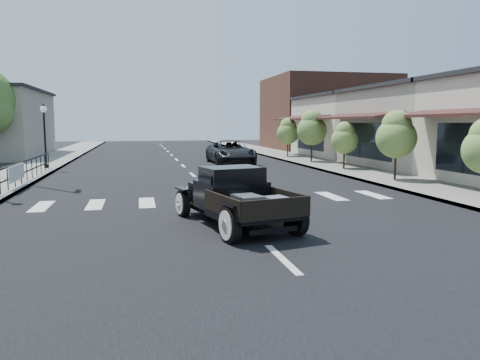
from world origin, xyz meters
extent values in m
plane|color=black|center=(0.00, 0.00, 0.00)|extent=(120.00, 120.00, 0.00)
cube|color=black|center=(0.00, 15.00, 0.01)|extent=(14.00, 80.00, 0.02)
cube|color=gray|center=(-8.50, 15.00, 0.07)|extent=(3.00, 80.00, 0.15)
cube|color=gray|center=(8.50, 15.00, 0.07)|extent=(3.00, 80.00, 0.15)
cube|color=#ACA090|center=(15.00, 13.00, 2.25)|extent=(10.00, 9.00, 4.50)
cube|color=beige|center=(15.00, 22.00, 2.25)|extent=(10.00, 9.00, 4.50)
cube|color=brown|center=(15.50, 32.00, 3.50)|extent=(11.00, 10.00, 7.00)
imported|color=black|center=(3.11, 17.93, 0.74)|extent=(2.59, 5.40, 1.49)
camera|label=1|loc=(-2.62, -11.27, 2.59)|focal=35.00mm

